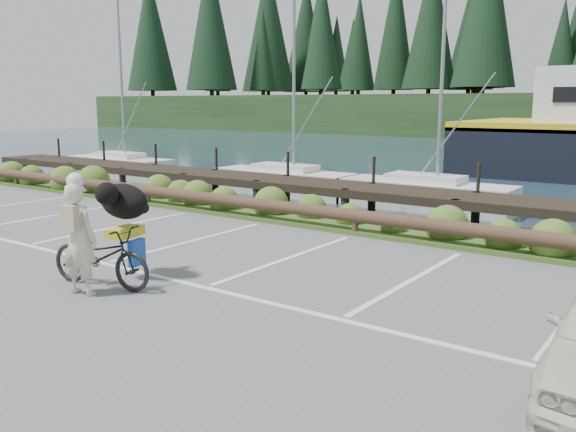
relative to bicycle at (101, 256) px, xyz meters
name	(u,v)px	position (x,y,z in m)	size (l,w,h in m)	color
ground	(221,282)	(1.44, 1.34, -0.52)	(72.00, 72.00, 0.00)	#565658
vegetation_strip	(369,228)	(1.44, 6.64, -0.47)	(34.00, 1.60, 0.10)	#3D5B21
log_rail	(355,235)	(1.44, 5.94, -0.52)	(32.00, 0.30, 0.60)	#443021
bicycle	(101,256)	(0.00, 0.00, 0.00)	(0.69, 1.97, 1.03)	black
cyclist	(79,239)	(0.08, -0.45, 0.38)	(0.66, 0.43, 1.80)	beige
dog	(124,201)	(-0.11, 0.62, 0.83)	(1.07, 0.52, 0.62)	black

